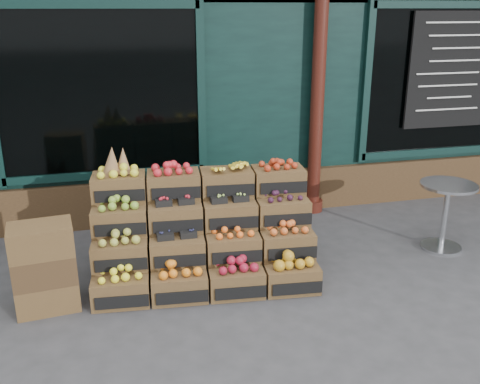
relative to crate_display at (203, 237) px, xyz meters
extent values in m
plane|color=#3A3A3C|center=(0.65, -0.53, -0.44)|extent=(60.00, 60.00, 0.00)
cube|color=black|center=(0.65, 4.67, 1.96)|extent=(12.00, 6.00, 4.80)
cube|color=black|center=(0.65, 1.72, 1.06)|extent=(12.00, 0.12, 3.00)
cube|color=#422E1A|center=(0.65, 1.65, -0.14)|extent=(12.00, 0.18, 0.60)
cube|color=black|center=(-0.95, 1.65, 1.31)|extent=(2.40, 0.06, 2.00)
cube|color=black|center=(3.85, 1.65, 1.31)|extent=(2.40, 0.06, 2.00)
cylinder|color=#3E150E|center=(1.85, 1.52, 1.16)|extent=(0.18, 0.18, 3.20)
cube|color=black|center=(3.85, 1.57, 1.46)|extent=(1.30, 0.04, 1.60)
cube|color=brown|center=(-0.89, -0.37, -0.30)|extent=(0.58, 0.43, 0.27)
cube|color=black|center=(-0.91, -0.58, -0.33)|extent=(0.50, 0.06, 0.12)
cube|color=yellow|center=(-0.89, -0.37, -0.12)|extent=(0.46, 0.33, 0.09)
cube|color=brown|center=(-0.32, -0.43, -0.30)|extent=(0.58, 0.43, 0.27)
cube|color=black|center=(-0.34, -0.63, -0.33)|extent=(0.50, 0.06, 0.12)
cube|color=orange|center=(-0.32, -0.43, -0.11)|extent=(0.46, 0.33, 0.10)
cube|color=brown|center=(0.25, -0.48, -0.30)|extent=(0.58, 0.43, 0.27)
cube|color=black|center=(0.23, -0.68, -0.33)|extent=(0.50, 0.06, 0.12)
cube|color=maroon|center=(0.25, -0.48, -0.11)|extent=(0.46, 0.33, 0.10)
cube|color=brown|center=(0.81, -0.53, -0.30)|extent=(0.58, 0.43, 0.27)
cube|color=black|center=(0.79, -0.74, -0.33)|extent=(0.50, 0.06, 0.12)
cube|color=#B37F1C|center=(0.81, -0.53, -0.10)|extent=(0.46, 0.33, 0.13)
cube|color=brown|center=(-0.87, -0.14, -0.02)|extent=(0.58, 0.43, 0.27)
cube|color=black|center=(-0.88, -0.35, -0.05)|extent=(0.50, 0.06, 0.12)
cube|color=#A2A43E|center=(-0.87, -0.14, 0.16)|extent=(0.46, 0.33, 0.09)
cube|color=brown|center=(-0.30, -0.20, -0.02)|extent=(0.58, 0.43, 0.27)
cube|color=black|center=(-0.32, -0.40, -0.05)|extent=(0.50, 0.06, 0.12)
cube|color=#212246|center=(-0.30, -0.20, 0.13)|extent=(0.46, 0.33, 0.03)
cube|color=brown|center=(0.27, -0.25, -0.02)|extent=(0.58, 0.43, 0.27)
cube|color=black|center=(0.25, -0.45, -0.05)|extent=(0.50, 0.06, 0.12)
cube|color=orange|center=(0.27, -0.25, 0.15)|extent=(0.46, 0.33, 0.07)
cube|color=brown|center=(0.84, -0.30, -0.02)|extent=(0.58, 0.43, 0.27)
cube|color=black|center=(0.82, -0.51, -0.05)|extent=(0.50, 0.06, 0.12)
cube|color=#CF5924|center=(0.84, -0.30, 0.16)|extent=(0.46, 0.33, 0.09)
cube|color=brown|center=(-0.84, 0.09, 0.25)|extent=(0.58, 0.43, 0.27)
cube|color=black|center=(-0.86, -0.11, 0.22)|extent=(0.50, 0.06, 0.12)
cube|color=olive|center=(-0.84, 0.09, 0.43)|extent=(0.46, 0.33, 0.09)
cube|color=brown|center=(-0.28, 0.03, 0.25)|extent=(0.58, 0.43, 0.27)
cube|color=black|center=(-0.30, -0.17, 0.22)|extent=(0.50, 0.06, 0.12)
cube|color=#B51F2C|center=(-0.28, 0.03, 0.41)|extent=(0.46, 0.33, 0.04)
cube|color=brown|center=(0.29, -0.02, 0.25)|extent=(0.58, 0.43, 0.27)
cube|color=black|center=(0.27, -0.22, 0.22)|extent=(0.50, 0.06, 0.12)
cube|color=#A5C658|center=(0.29, -0.02, 0.40)|extent=(0.46, 0.33, 0.03)
cube|color=brown|center=(0.86, -0.07, 0.25)|extent=(0.58, 0.43, 0.27)
cube|color=black|center=(0.84, -0.27, 0.22)|extent=(0.50, 0.06, 0.12)
cube|color=#301328|center=(0.86, -0.07, 0.42)|extent=(0.46, 0.33, 0.07)
cube|color=brown|center=(-0.82, 0.32, 0.52)|extent=(0.58, 0.43, 0.27)
cube|color=black|center=(-0.84, 0.12, 0.50)|extent=(0.50, 0.06, 0.12)
cube|color=yellow|center=(-0.82, 0.32, 0.71)|extent=(0.46, 0.33, 0.09)
cube|color=brown|center=(-0.25, 0.26, 0.52)|extent=(0.58, 0.43, 0.27)
cube|color=black|center=(-0.27, 0.06, 0.50)|extent=(0.50, 0.06, 0.12)
cube|color=red|center=(-0.25, 0.26, 0.71)|extent=(0.46, 0.33, 0.09)
cube|color=brown|center=(0.31, 0.21, 0.52)|extent=(0.58, 0.43, 0.27)
cube|color=black|center=(0.29, 0.01, 0.50)|extent=(0.50, 0.06, 0.12)
cube|color=yellow|center=(0.31, 0.21, 0.70)|extent=(0.46, 0.33, 0.08)
cube|color=brown|center=(0.88, 0.16, 0.52)|extent=(0.58, 0.43, 0.27)
cube|color=black|center=(0.86, -0.04, 0.50)|extent=(0.50, 0.06, 0.12)
cube|color=#A93117|center=(0.88, 0.16, 0.70)|extent=(0.46, 0.33, 0.08)
cube|color=#422E1A|center=(-0.01, -0.22, -0.30)|extent=(2.28, 0.59, 0.27)
cube|color=#422E1A|center=(0.01, 0.01, -0.16)|extent=(2.28, 0.59, 0.55)
cube|color=#422E1A|center=(0.03, 0.24, -0.02)|extent=(2.28, 0.59, 0.82)
cone|color=olive|center=(-0.87, 0.32, 0.82)|extent=(0.19, 0.19, 0.32)
cone|color=olive|center=(-0.76, 0.36, 0.80)|extent=(0.17, 0.17, 0.27)
cube|color=brown|center=(-1.57, -0.31, -0.29)|extent=(0.61, 0.46, 0.29)
cube|color=#422E1A|center=(-1.57, -0.31, -0.01)|extent=(0.61, 0.46, 0.29)
cube|color=brown|center=(-1.57, -0.31, 0.28)|extent=(0.61, 0.46, 0.29)
cylinder|color=silver|center=(2.89, -0.04, -0.42)|extent=(0.48, 0.48, 0.03)
cylinder|color=silver|center=(2.89, -0.04, -0.04)|extent=(0.06, 0.06, 0.78)
cylinder|color=silver|center=(2.89, -0.04, 0.37)|extent=(0.65, 0.65, 0.03)
imported|color=#144625|center=(-0.62, 2.19, 0.62)|extent=(0.78, 0.52, 2.10)
camera|label=1|loc=(-0.87, -5.14, 2.32)|focal=40.00mm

